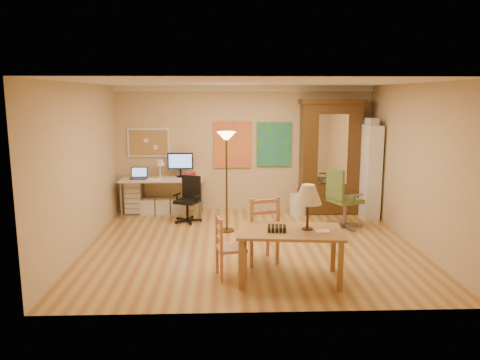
{
  "coord_description": "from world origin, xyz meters",
  "views": [
    {
      "loc": [
        -0.45,
        -7.59,
        2.5
      ],
      "look_at": [
        -0.17,
        0.3,
        1.07
      ],
      "focal_mm": 35.0,
      "sensor_mm": 36.0,
      "label": 1
    }
  ],
  "objects_px": {
    "office_chair_green": "(343,212)",
    "armoire": "(329,164)",
    "dining_table": "(297,220)",
    "computer_desk": "(164,192)",
    "bookshelf": "(369,172)",
    "office_chair_black": "(188,210)"
  },
  "relations": [
    {
      "from": "office_chair_black",
      "to": "bookshelf",
      "type": "xyz_separation_m",
      "value": [
        3.71,
        0.27,
        0.71
      ]
    },
    {
      "from": "dining_table",
      "to": "computer_desk",
      "type": "height_order",
      "value": "dining_table"
    },
    {
      "from": "dining_table",
      "to": "computer_desk",
      "type": "distance_m",
      "value": 4.32
    },
    {
      "from": "computer_desk",
      "to": "bookshelf",
      "type": "height_order",
      "value": "bookshelf"
    },
    {
      "from": "computer_desk",
      "to": "bookshelf",
      "type": "distance_m",
      "value": 4.3
    },
    {
      "from": "computer_desk",
      "to": "office_chair_green",
      "type": "bearing_deg",
      "value": -18.23
    },
    {
      "from": "office_chair_green",
      "to": "armoire",
      "type": "bearing_deg",
      "value": 90.29
    },
    {
      "from": "dining_table",
      "to": "armoire",
      "type": "bearing_deg",
      "value": 71.08
    },
    {
      "from": "office_chair_black",
      "to": "computer_desk",
      "type": "bearing_deg",
      "value": 131.13
    },
    {
      "from": "dining_table",
      "to": "office_chair_green",
      "type": "bearing_deg",
      "value": 62.74
    },
    {
      "from": "office_chair_black",
      "to": "armoire",
      "type": "bearing_deg",
      "value": 13.33
    },
    {
      "from": "dining_table",
      "to": "office_chair_green",
      "type": "distance_m",
      "value": 2.87
    },
    {
      "from": "computer_desk",
      "to": "office_chair_black",
      "type": "height_order",
      "value": "computer_desk"
    },
    {
      "from": "computer_desk",
      "to": "office_chair_black",
      "type": "xyz_separation_m",
      "value": [
        0.55,
        -0.63,
        -0.23
      ]
    },
    {
      "from": "office_chair_green",
      "to": "bookshelf",
      "type": "relative_size",
      "value": 0.61
    },
    {
      "from": "computer_desk",
      "to": "armoire",
      "type": "bearing_deg",
      "value": 1.29
    },
    {
      "from": "armoire",
      "to": "bookshelf",
      "type": "relative_size",
      "value": 1.27
    },
    {
      "from": "armoire",
      "to": "computer_desk",
      "type": "bearing_deg",
      "value": -178.71
    },
    {
      "from": "computer_desk",
      "to": "office_chair_green",
      "type": "relative_size",
      "value": 1.48
    },
    {
      "from": "armoire",
      "to": "bookshelf",
      "type": "distance_m",
      "value": 0.86
    },
    {
      "from": "bookshelf",
      "to": "office_chair_green",
      "type": "bearing_deg",
      "value": -131.94
    },
    {
      "from": "dining_table",
      "to": "office_chair_black",
      "type": "height_order",
      "value": "dining_table"
    }
  ]
}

